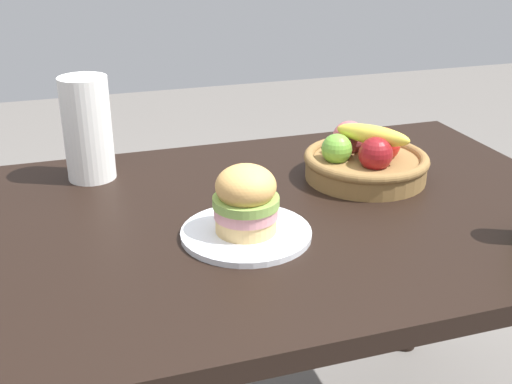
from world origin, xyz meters
TOP-DOWN VIEW (x-y plane):
  - dining_table at (0.00, 0.00)m, footprint 1.40×0.90m
  - plate at (-0.07, -0.09)m, footprint 0.25×0.25m
  - sandwich at (-0.07, -0.09)m, footprint 0.13×0.13m
  - fruit_basket at (0.28, 0.11)m, footprint 0.29×0.29m
  - paper_towel_roll at (-0.32, 0.30)m, footprint 0.11×0.11m

SIDE VIEW (x-z plane):
  - dining_table at x=0.00m, z-range 0.27..1.02m
  - plate at x=-0.07m, z-range 0.75..0.76m
  - fruit_basket at x=0.28m, z-range 0.73..0.86m
  - sandwich at x=-0.07m, z-range 0.76..0.89m
  - paper_towel_roll at x=-0.32m, z-range 0.75..0.99m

